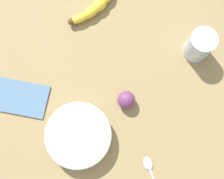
{
  "coord_description": "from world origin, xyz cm",
  "views": [
    {
      "loc": [
        -6.38,
        20.46,
        81.64
      ],
      "look_at": [
        1.73,
        5.86,
        5.0
      ],
      "focal_mm": 45.03,
      "sensor_mm": 36.0,
      "label": 1
    }
  ],
  "objects_px": {
    "ceramic_bowl": "(79,135)",
    "plum_fruit": "(126,100)",
    "teaspoon": "(149,166)",
    "smoothie_glass": "(199,46)"
  },
  "relations": [
    {
      "from": "plum_fruit",
      "to": "teaspoon",
      "type": "distance_m",
      "value": 0.19
    },
    {
      "from": "smoothie_glass",
      "to": "plum_fruit",
      "type": "bearing_deg",
      "value": 65.38
    },
    {
      "from": "plum_fruit",
      "to": "teaspoon",
      "type": "bearing_deg",
      "value": 137.78
    },
    {
      "from": "plum_fruit",
      "to": "smoothie_glass",
      "type": "bearing_deg",
      "value": -114.62
    },
    {
      "from": "smoothie_glass",
      "to": "ceramic_bowl",
      "type": "distance_m",
      "value": 0.42
    },
    {
      "from": "ceramic_bowl",
      "to": "plum_fruit",
      "type": "bearing_deg",
      "value": -113.9
    },
    {
      "from": "teaspoon",
      "to": "smoothie_glass",
      "type": "bearing_deg",
      "value": -42.51
    },
    {
      "from": "ceramic_bowl",
      "to": "teaspoon",
      "type": "bearing_deg",
      "value": -173.91
    },
    {
      "from": "ceramic_bowl",
      "to": "plum_fruit",
      "type": "distance_m",
      "value": 0.16
    },
    {
      "from": "smoothie_glass",
      "to": "teaspoon",
      "type": "relative_size",
      "value": 1.03
    }
  ]
}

